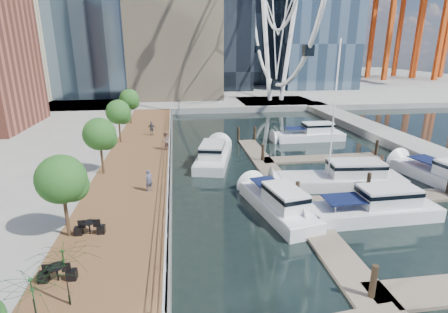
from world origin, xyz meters
TOP-DOWN VIEW (x-y plane):
  - ground at (0.00, 0.00)m, footprint 520.00×520.00m
  - boardwalk at (-9.00, 15.00)m, footprint 6.00×60.00m
  - seawall at (-6.00, 15.00)m, footprint 0.25×60.00m
  - land_far at (0.00, 102.00)m, footprint 200.00×114.00m
  - breakwater at (20.00, 20.00)m, footprint 4.00×60.00m
  - pier at (14.00, 52.00)m, footprint 14.00×12.00m
  - railing at (-6.10, 15.00)m, footprint 0.10×60.00m
  - floating_docks at (7.97, 9.98)m, footprint 16.00×34.00m
  - port_cranes at (67.67, 95.67)m, footprint 40.00×52.00m
  - street_trees at (-11.40, 14.00)m, footprint 2.60×42.60m
  - cafe_tables at (-10.40, -2.00)m, footprint 2.50×13.70m
  - yacht_foreground at (7.21, 5.36)m, footprint 9.83×2.86m
  - pedestrian_near at (-7.43, 9.74)m, footprint 0.70×0.66m
  - pedestrian_mid at (-6.50, 20.31)m, footprint 1.10×1.13m
  - pedestrian_far at (-8.18, 26.61)m, footprint 1.03×0.58m
  - moored_yachts at (7.41, 10.68)m, footprint 23.19×38.09m

SIDE VIEW (x-z plane):
  - ground at x=0.00m, z-range 0.00..0.00m
  - yacht_foreground at x=7.21m, z-range -1.07..1.07m
  - moored_yachts at x=7.41m, z-range -5.75..5.75m
  - floating_docks at x=7.97m, z-range -0.81..1.79m
  - boardwalk at x=-9.00m, z-range 0.00..1.00m
  - seawall at x=-6.00m, z-range 0.00..1.00m
  - land_far at x=0.00m, z-range 0.00..1.00m
  - breakwater at x=20.00m, z-range 0.00..1.00m
  - pier at x=14.00m, z-range 0.00..1.00m
  - cafe_tables at x=-10.40m, z-range 1.00..1.74m
  - railing at x=-6.10m, z-range 1.00..2.05m
  - pedestrian_near at x=-7.43m, z-range 1.00..2.60m
  - pedestrian_far at x=-8.18m, z-range 1.00..2.65m
  - pedestrian_mid at x=-6.50m, z-range 1.00..2.83m
  - street_trees at x=-11.40m, z-range 1.99..6.59m
  - port_cranes at x=67.67m, z-range 1.00..39.00m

